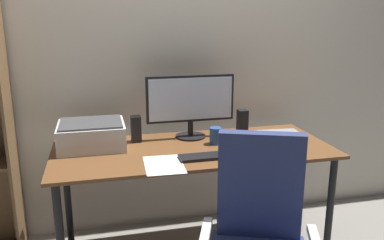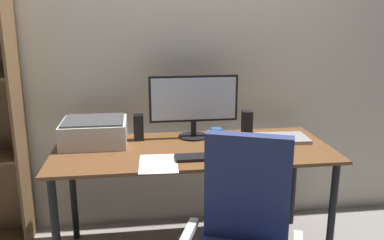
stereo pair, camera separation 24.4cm
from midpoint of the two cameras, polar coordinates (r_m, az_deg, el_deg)
The scene contains 11 objects.
back_wall at distance 2.87m, azimuth -4.83°, elevation 10.03°, with size 6.40×0.10×2.60m, color beige.
desk at distance 2.49m, azimuth -2.61°, elevation -5.73°, with size 1.71×0.72×0.74m.
monitor at distance 2.62m, azimuth -2.89°, elevation 2.56°, with size 0.58×0.20×0.42m.
keyboard at distance 2.28m, azimuth -1.30°, elevation -5.33°, with size 0.29×0.11×0.02m, color black.
mouse at distance 2.36m, azimuth 3.80°, elevation -4.50°, with size 0.06×0.10×0.03m, color black.
coffee_mug at distance 2.52m, azimuth 0.65°, elevation -2.30°, with size 0.09×0.08×0.11m.
laptop at distance 2.71m, azimuth 9.70°, elevation -2.23°, with size 0.32×0.23×0.02m, color #99999E.
speaker_left at distance 2.61m, azimuth -10.69°, elevation -1.29°, with size 0.06×0.07×0.17m, color black.
speaker_right at distance 2.73m, azimuth 4.69°, elevation -0.32°, with size 0.06×0.07×0.17m, color black.
printer at distance 2.56m, azimuth -16.83°, elevation -2.07°, with size 0.40×0.34×0.16m.
paper_sheet at distance 2.21m, azimuth -7.22°, elevation -6.42°, with size 0.21×0.30×0.00m, color white.
Camera 1 is at (-0.56, -2.27, 1.53)m, focal length 37.33 mm.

